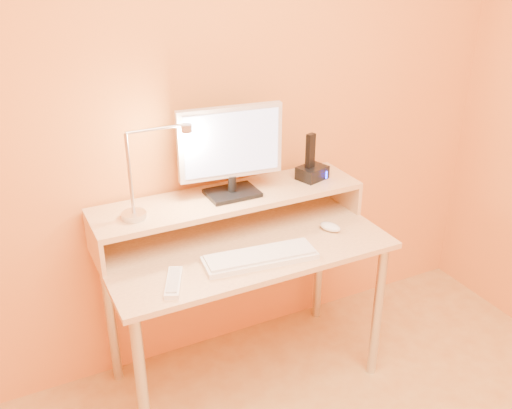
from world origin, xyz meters
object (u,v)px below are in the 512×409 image
monitor_panel (230,142)px  mouse (330,227)px  lamp_base (134,215)px  phone_dock (312,173)px  keyboard (260,258)px  remote_control (174,282)px

monitor_panel → mouse: monitor_panel is taller
lamp_base → phone_dock: 0.85m
lamp_base → keyboard: (0.42, -0.28, -0.16)m
phone_dock → keyboard: phone_dock is taller
keyboard → mouse: 0.40m
monitor_panel → remote_control: size_ratio=2.26×
mouse → remote_control: 0.77m
mouse → remote_control: bearing=163.3°
lamp_base → remote_control: lamp_base is taller
monitor_panel → remote_control: (-0.39, -0.33, -0.39)m
monitor_panel → keyboard: 0.50m
phone_dock → remote_control: size_ratio=0.65×
monitor_panel → mouse: 0.58m
monitor_panel → lamp_base: size_ratio=4.50×
lamp_base → phone_dock: phone_dock is taller
mouse → lamp_base: bearing=142.8°
remote_control → lamp_base: bearing=125.0°
mouse → phone_dock: bearing=57.5°
lamp_base → phone_dock: (0.85, 0.03, 0.02)m
mouse → remote_control: size_ratio=0.51×
monitor_panel → remote_control: bearing=-133.5°
phone_dock → mouse: size_ratio=1.27×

